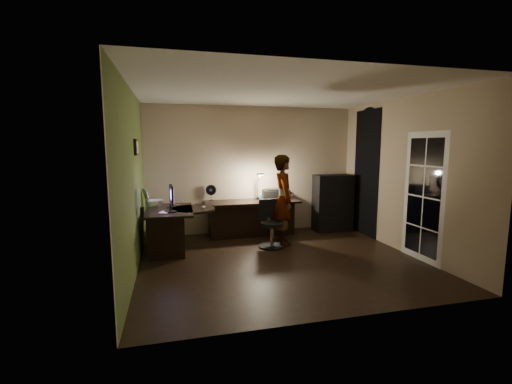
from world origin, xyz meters
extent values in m
cube|color=black|center=(0.00, 0.00, -0.01)|extent=(4.50, 4.00, 0.01)
cube|color=silver|center=(0.00, 0.00, 2.71)|extent=(4.50, 4.00, 0.01)
cube|color=tan|center=(0.00, 2.00, 1.35)|extent=(4.50, 0.01, 2.70)
cube|color=tan|center=(0.00, -2.00, 1.35)|extent=(4.50, 0.01, 2.70)
cube|color=tan|center=(-2.25, 0.00, 1.35)|extent=(0.01, 4.00, 2.70)
cube|color=tan|center=(2.25, 0.00, 1.35)|extent=(0.01, 4.00, 2.70)
cube|color=#556A2E|center=(-2.24, 0.00, 1.35)|extent=(0.00, 4.00, 2.70)
cube|color=black|center=(2.24, 1.15, 1.30)|extent=(0.01, 0.90, 2.60)
cube|color=white|center=(2.24, -0.55, 1.05)|extent=(0.02, 0.92, 2.10)
cube|color=black|center=(-2.22, 0.45, 1.85)|extent=(0.04, 0.30, 0.25)
cube|color=black|center=(-1.76, 0.96, 0.38)|extent=(0.84, 1.33, 0.76)
cube|color=black|center=(-0.09, 1.63, 0.37)|extent=(1.97, 0.73, 0.73)
cube|color=black|center=(1.74, 1.63, 0.62)|extent=(0.83, 0.42, 1.24)
cube|color=silver|center=(-2.02, 1.34, 0.81)|extent=(0.31, 0.29, 0.10)
cube|color=silver|center=(-2.02, 1.34, 0.97)|extent=(0.38, 0.37, 0.21)
cube|color=black|center=(-1.73, 0.71, 0.92)|extent=(0.13, 0.50, 0.33)
ellipsoid|color=silver|center=(-1.15, 0.94, 0.78)|extent=(0.06, 0.09, 0.04)
cube|color=black|center=(-1.78, 1.14, 0.76)|extent=(0.09, 0.15, 0.01)
cube|color=black|center=(-1.20, 0.65, 0.76)|extent=(0.05, 0.14, 0.01)
cylinder|color=black|center=(-2.16, 0.34, 0.84)|extent=(0.08, 0.08, 0.16)
cube|color=silver|center=(-1.84, 0.66, 0.76)|extent=(0.20, 0.23, 0.01)
cube|color=black|center=(-0.90, 1.92, 0.89)|extent=(0.25, 0.19, 0.34)
cube|color=#25597F|center=(0.28, 1.91, 0.78)|extent=(0.22, 0.14, 0.10)
cube|color=black|center=(0.45, 1.80, 0.84)|extent=(0.53, 0.44, 0.22)
cube|color=black|center=(0.07, 1.78, 1.04)|extent=(0.22, 0.31, 0.62)
cube|color=black|center=(0.07, 0.73, 0.44)|extent=(0.53, 0.53, 0.88)
imported|color=#D8A88C|center=(0.36, 0.92, 0.85)|extent=(0.47, 0.65, 1.71)
camera|label=1|loc=(-1.71, -5.18, 1.88)|focal=24.00mm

